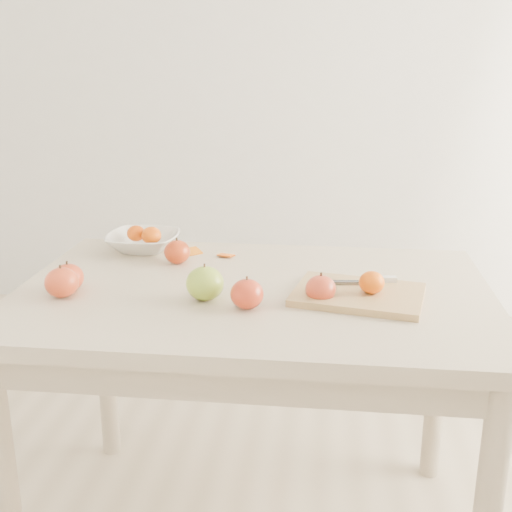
# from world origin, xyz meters

# --- Properties ---
(table) EXTENTS (1.20, 0.80, 0.75)m
(table) POSITION_xyz_m (0.00, 0.00, 0.65)
(table) COLOR beige
(table) RESTS_ON ground
(cutting_board) EXTENTS (0.34, 0.28, 0.02)m
(cutting_board) POSITION_xyz_m (0.26, -0.04, 0.76)
(cutting_board) COLOR tan
(cutting_board) RESTS_ON table
(board_tangerine) EXTENTS (0.06, 0.06, 0.05)m
(board_tangerine) POSITION_xyz_m (0.29, -0.05, 0.80)
(board_tangerine) COLOR #E84B08
(board_tangerine) RESTS_ON cutting_board
(fruit_bowl) EXTENTS (0.22, 0.22, 0.05)m
(fruit_bowl) POSITION_xyz_m (-0.37, 0.29, 0.78)
(fruit_bowl) COLOR white
(fruit_bowl) RESTS_ON table
(bowl_tangerine_near) EXTENTS (0.06, 0.06, 0.05)m
(bowl_tangerine_near) POSITION_xyz_m (-0.40, 0.30, 0.80)
(bowl_tangerine_near) COLOR orange
(bowl_tangerine_near) RESTS_ON fruit_bowl
(bowl_tangerine_far) EXTENTS (0.06, 0.06, 0.05)m
(bowl_tangerine_far) POSITION_xyz_m (-0.34, 0.28, 0.80)
(bowl_tangerine_far) COLOR #DE5307
(bowl_tangerine_far) RESTS_ON fruit_bowl
(orange_peel_a) EXTENTS (0.07, 0.07, 0.01)m
(orange_peel_a) POSITION_xyz_m (-0.22, 0.27, 0.75)
(orange_peel_a) COLOR orange
(orange_peel_a) RESTS_ON table
(orange_peel_b) EXTENTS (0.05, 0.05, 0.01)m
(orange_peel_b) POSITION_xyz_m (-0.11, 0.26, 0.75)
(orange_peel_b) COLOR orange
(orange_peel_b) RESTS_ON table
(paring_knife) EXTENTS (0.17, 0.05, 0.01)m
(paring_knife) POSITION_xyz_m (0.31, 0.03, 0.78)
(paring_knife) COLOR white
(paring_knife) RESTS_ON cutting_board
(apple_green) EXTENTS (0.09, 0.09, 0.08)m
(apple_green) POSITION_xyz_m (-0.11, -0.09, 0.79)
(apple_green) COLOR olive
(apple_green) RESTS_ON table
(apple_red_b) EXTENTS (0.08, 0.08, 0.07)m
(apple_red_b) POSITION_xyz_m (-0.46, -0.07, 0.78)
(apple_red_b) COLOR maroon
(apple_red_b) RESTS_ON table
(apple_red_e) EXTENTS (0.07, 0.07, 0.07)m
(apple_red_e) POSITION_xyz_m (0.17, -0.08, 0.78)
(apple_red_e) COLOR maroon
(apple_red_e) RESTS_ON table
(apple_red_c) EXTENTS (0.08, 0.08, 0.07)m
(apple_red_c) POSITION_xyz_m (0.00, -0.14, 0.79)
(apple_red_c) COLOR maroon
(apple_red_c) RESTS_ON table
(apple_red_a) EXTENTS (0.07, 0.07, 0.07)m
(apple_red_a) POSITION_xyz_m (-0.24, 0.18, 0.78)
(apple_red_a) COLOR #8C0C02
(apple_red_a) RESTS_ON table
(apple_red_d) EXTENTS (0.08, 0.08, 0.07)m
(apple_red_d) POSITION_xyz_m (-0.46, -0.12, 0.79)
(apple_red_d) COLOR #9F0612
(apple_red_d) RESTS_ON table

